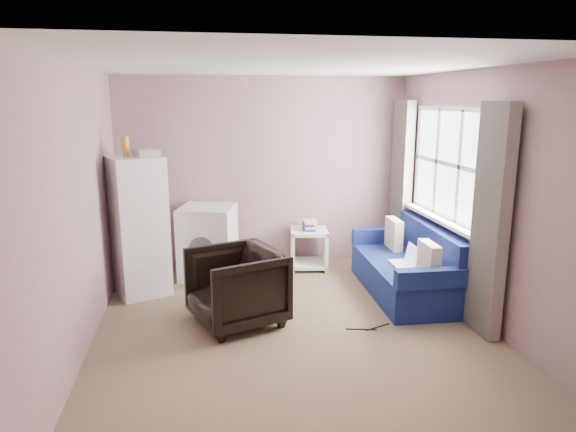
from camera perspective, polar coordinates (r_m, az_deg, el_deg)
name	(u,v)px	position (r m, az deg, el deg)	size (l,w,h in m)	color
room	(296,204)	(4.78, 0.86, 1.38)	(3.84, 4.24, 2.54)	#7E6A52
armchair	(236,283)	(5.16, -5.79, -7.43)	(0.82, 0.77, 0.84)	black
fridge	(139,225)	(6.05, -16.22, -1.02)	(0.71, 0.71, 1.81)	white
washing_machine	(208,241)	(6.51, -8.87, -2.71)	(0.79, 0.79, 0.91)	white
side_table	(309,246)	(6.81, 2.34, -3.33)	(0.54, 0.54, 0.65)	white
sofa	(409,269)	(6.11, 13.31, -5.75)	(0.87, 1.81, 0.79)	navy
window_dressing	(438,199)	(6.02, 16.34, 1.83)	(0.17, 2.62, 2.18)	white
floor_cables	(370,328)	(5.22, 9.05, -12.19)	(0.47, 0.12, 0.01)	black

